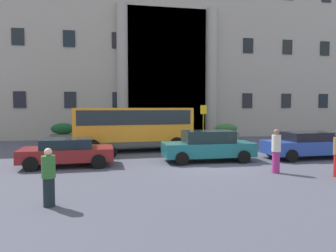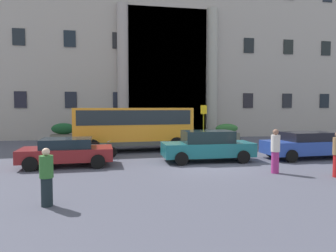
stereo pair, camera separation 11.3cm
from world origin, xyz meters
name	(u,v)px [view 2 (the right image)]	position (x,y,z in m)	size (l,w,h in m)	color
ground_plane	(210,167)	(0.00, 0.00, -0.06)	(80.00, 64.00, 0.12)	#474756
office_building_facade	(157,59)	(0.00, 17.47, 7.46)	(38.60, 9.71, 14.92)	#A09792
orange_minibus	(133,125)	(-3.14, 5.50, 1.58)	(7.12, 3.13, 2.63)	orange
bus_stop_sign	(204,121)	(1.80, 7.11, 1.73)	(0.44, 0.08, 2.81)	#979413
hedge_planter_entrance_left	(227,132)	(4.81, 10.59, 0.64)	(1.99, 0.72, 1.33)	slate
hedge_planter_west	(184,133)	(1.13, 10.11, 0.66)	(1.56, 0.92, 1.37)	#676059
hedge_planter_east	(64,133)	(-8.00, 10.72, 0.72)	(1.82, 0.77, 1.49)	#6E6A5B
parked_estate_mid	(308,145)	(5.64, 1.14, 0.72)	(4.68, 2.17, 1.38)	#26419B
parked_compact_extra	(207,146)	(0.23, 1.21, 0.76)	(4.43, 1.92, 1.51)	#1A626A
parked_coupe_end	(67,151)	(-6.40, 1.16, 0.66)	(4.10, 2.22, 1.26)	maroon
motorcycle_far_end	(97,149)	(-5.20, 3.22, 0.46)	(2.01, 0.74, 0.89)	black
pedestrian_woman_with_bag	(275,151)	(2.09, -1.92, 0.90)	(0.36, 0.36, 1.78)	#9B296F
pedestrian_man_crossing	(47,177)	(-6.09, -4.69, 0.79)	(0.36, 0.36, 1.57)	black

